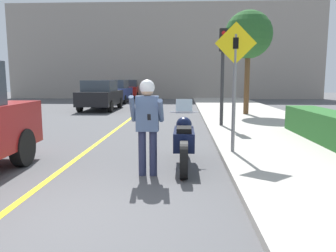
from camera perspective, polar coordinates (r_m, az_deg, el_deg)
The scene contains 13 objects.
ground_plane at distance 4.56m, azimuth -20.99°, elevation -15.00°, with size 80.00×80.00×0.00m, color #4C4C4F.
sidewalk_curb at distance 8.56m, azimuth 23.48°, elevation -3.90°, with size 4.40×44.00×0.13m.
road_center_line at distance 10.26m, azimuth -10.65°, elevation -1.79°, with size 0.12×36.00×0.01m.
building_backdrop at distance 29.98m, azimuth -0.69°, elevation 12.81°, with size 28.00×1.20×8.35m.
motorcycle at distance 6.61m, azimuth 2.78°, elevation -2.59°, with size 0.62×2.36×1.32m.
person_biker at distance 5.88m, azimuth -3.62°, elevation 1.51°, with size 0.59×0.48×1.75m.
crossing_sign at distance 7.41m, azimuth 11.54°, elevation 8.67°, with size 0.91×0.08×2.85m.
traffic_light at distance 11.69m, azimuth 9.52°, elevation 11.53°, with size 0.26×0.30×3.33m.
hedge_row at distance 9.26m, azimuth 27.17°, elevation -0.47°, with size 0.90×5.34×0.76m.
street_tree at distance 15.89m, azimuth 13.83°, elevation 15.09°, with size 2.16×2.16×4.72m.
parked_car_black at distance 19.07m, azimuth -11.66°, elevation 5.32°, with size 1.88×4.20×1.68m.
parked_car_blue at distance 24.76m, azimuth -9.03°, elevation 6.00°, with size 1.88×4.20×1.68m.
parked_car_red at distance 30.28m, azimuth -6.71°, elevation 6.43°, with size 1.88×4.20×1.68m.
Camera 1 is at (1.76, -3.83, 1.75)m, focal length 35.00 mm.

